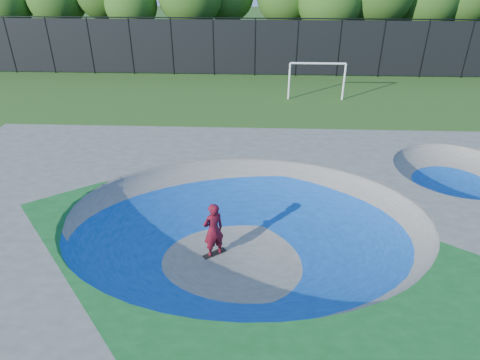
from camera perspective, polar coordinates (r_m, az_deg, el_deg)
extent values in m
plane|color=#275116|center=(13.54, 0.70, -10.31)|extent=(120.00, 120.00, 0.00)
cube|color=gray|center=(13.08, 0.71, -7.77)|extent=(22.00, 14.00, 1.50)
imported|color=#B60E26|center=(13.12, -3.57, -6.69)|extent=(0.81, 0.75, 1.87)
cube|color=black|center=(13.67, -3.45, -9.79)|extent=(0.75, 0.66, 0.05)
cylinder|color=white|center=(27.21, 6.59, 12.94)|extent=(0.12, 0.12, 2.23)
cylinder|color=white|center=(27.64, 13.70, 12.58)|extent=(0.12, 0.12, 2.23)
cylinder|color=white|center=(27.09, 10.38, 15.05)|extent=(3.35, 0.12, 0.12)
cylinder|color=black|center=(36.99, -28.31, 15.53)|extent=(0.09, 0.09, 4.00)
cylinder|color=black|center=(35.60, -23.98, 16.04)|extent=(0.09, 0.09, 4.00)
cylinder|color=black|center=(34.42, -19.30, 16.50)|extent=(0.09, 0.09, 4.00)
cylinder|color=black|center=(33.46, -14.30, 16.87)|extent=(0.09, 0.09, 4.00)
cylinder|color=black|center=(32.76, -9.03, 17.13)|extent=(0.09, 0.09, 4.00)
cylinder|color=black|center=(32.31, -3.56, 17.25)|extent=(0.09, 0.09, 4.00)
cylinder|color=black|center=(32.15, 2.02, 17.23)|extent=(0.09, 0.09, 4.00)
cylinder|color=black|center=(32.26, 7.60, 17.04)|extent=(0.09, 0.09, 4.00)
cylinder|color=black|center=(32.65, 13.08, 16.72)|extent=(0.09, 0.09, 4.00)
cylinder|color=black|center=(33.30, 18.37, 16.27)|extent=(0.09, 0.09, 4.00)
cylinder|color=black|center=(34.21, 23.39, 15.71)|extent=(0.09, 0.09, 4.00)
cylinder|color=black|center=(35.35, 28.09, 15.09)|extent=(0.09, 0.09, 4.00)
cube|color=black|center=(32.15, 2.02, 17.23)|extent=(48.00, 0.03, 3.80)
cylinder|color=black|center=(31.80, 2.09, 20.75)|extent=(48.00, 0.08, 0.08)
cylinder|color=#473423|center=(42.56, -27.80, 16.13)|extent=(0.44, 0.44, 2.71)
sphere|color=#2A5716|center=(42.16, -28.74, 19.91)|extent=(4.12, 4.12, 4.12)
cylinder|color=#473423|center=(41.17, -22.36, 17.05)|extent=(0.44, 0.44, 2.91)
cylinder|color=#473423|center=(40.02, -17.03, 18.05)|extent=(0.44, 0.44, 3.50)
cylinder|color=#473423|center=(37.40, -13.76, 17.25)|extent=(0.44, 0.44, 2.85)
sphere|color=#2A5716|center=(36.94, -14.33, 21.70)|extent=(4.04, 4.04, 4.04)
cylinder|color=#473423|center=(36.69, -6.32, 17.97)|extent=(0.44, 0.44, 3.26)
cylinder|color=#473423|center=(38.39, -1.60, 18.62)|extent=(0.44, 0.44, 3.26)
cylinder|color=#473423|center=(38.00, 5.94, 18.27)|extent=(0.44, 0.44, 3.13)
cylinder|color=#473423|center=(36.51, 11.45, 17.22)|extent=(0.44, 0.44, 2.86)
sphere|color=#2A5716|center=(36.01, 12.00, 22.39)|extent=(5.05, 5.05, 5.05)
cylinder|color=#473423|center=(37.91, 17.06, 17.36)|extent=(0.44, 0.44, 3.34)
cylinder|color=#473423|center=(39.70, 22.68, 16.61)|extent=(0.44, 0.44, 2.91)
cylinder|color=#473423|center=(41.09, 26.35, 16.35)|extent=(0.44, 0.44, 3.06)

